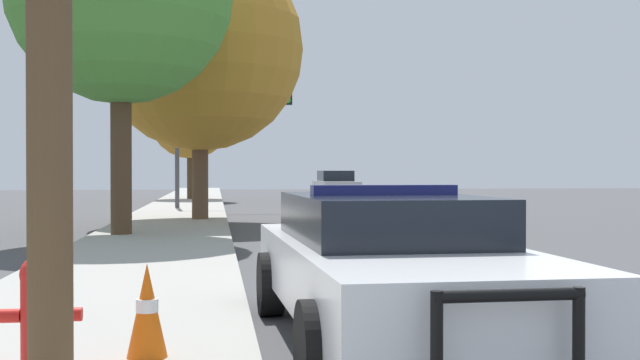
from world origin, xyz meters
TOP-DOWN VIEW (x-y plane):
  - ground_plane at (0.00, 0.00)m, footprint 110.00×110.00m
  - sidewalk_left at (-5.10, 0.00)m, footprint 3.00×110.00m
  - police_car at (-2.44, -0.75)m, footprint 2.13×5.10m
  - fire_hydrant at (-5.13, -1.88)m, footprint 0.57×0.25m
  - traffic_light at (-3.55, 22.07)m, footprint 4.29×0.35m
  - car_background_oncoming at (1.67, 29.48)m, footprint 1.92×4.18m
  - tree_sidewalk_far at (-5.09, 31.25)m, footprint 3.95×3.95m
  - tree_sidewalk_mid at (-4.35, 15.14)m, footprint 5.81×5.81m
  - traffic_cone at (-4.43, -1.60)m, footprint 0.30×0.30m

SIDE VIEW (x-z plane):
  - ground_plane at x=0.00m, z-range 0.00..0.00m
  - sidewalk_left at x=-5.10m, z-range 0.00..0.13m
  - traffic_cone at x=-4.43m, z-range 0.13..0.82m
  - fire_hydrant at x=-5.13m, z-range 0.15..0.94m
  - police_car at x=-2.44m, z-range 0.01..1.38m
  - car_background_oncoming at x=1.67m, z-range 0.03..1.51m
  - traffic_light at x=-3.55m, z-range 1.18..6.03m
  - tree_sidewalk_far at x=-5.09m, z-range 1.08..6.95m
  - tree_sidewalk_mid at x=-4.35m, z-range 1.07..8.79m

